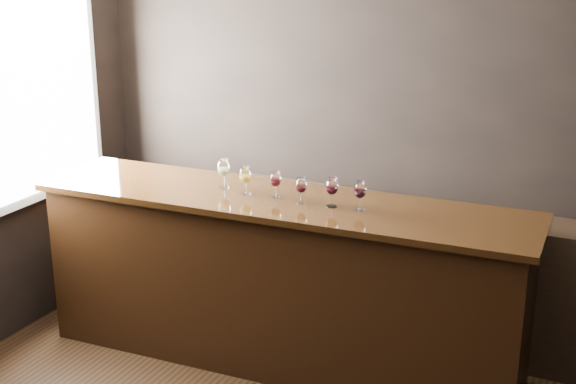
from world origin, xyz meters
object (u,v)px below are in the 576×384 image
at_px(glass_red_a, 275,180).
at_px(glass_red_d, 360,191).
at_px(back_bar_shelf, 402,270).
at_px(glass_red_b, 301,186).
at_px(bar_counter, 281,284).
at_px(glass_red_c, 332,187).
at_px(glass_amber, 245,176).
at_px(glass_white, 224,169).

height_order(glass_red_a, glass_red_d, glass_red_d).
xyz_separation_m(back_bar_shelf, glass_red_a, (-0.67, -0.71, 0.79)).
height_order(glass_red_a, glass_red_b, glass_red_a).
distance_m(bar_counter, glass_red_d, 0.92).
distance_m(bar_counter, glass_red_c, 0.83).
height_order(glass_amber, glass_red_a, glass_amber).
height_order(glass_red_b, glass_red_d, glass_red_d).
height_order(glass_red_b, glass_red_c, glass_red_c).
relative_size(glass_amber, glass_red_a, 1.05).
bearing_deg(glass_amber, glass_red_a, 6.12).
height_order(glass_white, glass_red_d, glass_white).
xyz_separation_m(bar_counter, glass_red_d, (0.55, 0.01, 0.74)).
xyz_separation_m(glass_white, glass_red_a, (0.41, -0.03, -0.02)).
relative_size(glass_white, glass_red_a, 1.15).
height_order(back_bar_shelf, glass_red_b, glass_red_b).
bearing_deg(glass_red_b, back_bar_shelf, 58.27).
height_order(bar_counter, back_bar_shelf, bar_counter).
distance_m(glass_amber, glass_red_a, 0.21).
bearing_deg(bar_counter, back_bar_shelf, 45.88).
relative_size(glass_amber, glass_red_c, 0.97).
height_order(bar_counter, glass_amber, glass_amber).
relative_size(bar_counter, glass_amber, 17.47).
relative_size(bar_counter, glass_white, 16.06).
height_order(glass_amber, glass_red_b, glass_amber).
xyz_separation_m(glass_red_b, glass_red_d, (0.38, 0.04, 0.01)).
bearing_deg(bar_counter, glass_red_c, -4.01).
bearing_deg(back_bar_shelf, glass_red_b, -121.73).
bearing_deg(bar_counter, glass_red_b, -14.11).
distance_m(glass_red_a, glass_red_c, 0.41).
relative_size(back_bar_shelf, glass_red_c, 14.68).
bearing_deg(glass_amber, glass_red_c, 0.89).
bearing_deg(glass_amber, glass_white, 165.76).
xyz_separation_m(glass_white, glass_red_c, (0.81, -0.04, -0.01)).
xyz_separation_m(glass_amber, glass_red_d, (0.80, 0.03, 0.00)).
distance_m(glass_amber, glass_red_d, 0.80).
bearing_deg(glass_red_b, glass_amber, 177.82).
relative_size(bar_counter, glass_red_c, 16.97).
relative_size(bar_counter, glass_red_d, 17.34).
height_order(back_bar_shelf, glass_white, glass_white).
bearing_deg(back_bar_shelf, glass_white, -147.46).
relative_size(glass_white, glass_red_b, 1.17).
xyz_separation_m(bar_counter, back_bar_shelf, (0.63, 0.72, -0.06)).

